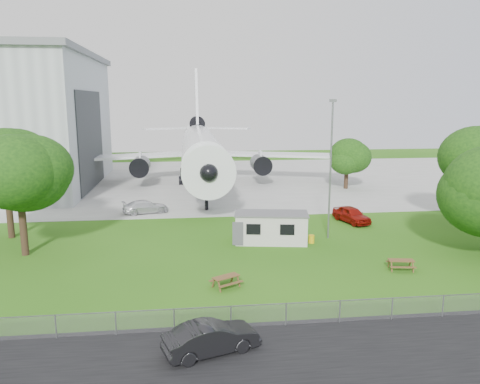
{
  "coord_description": "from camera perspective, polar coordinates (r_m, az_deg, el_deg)",
  "views": [
    {
      "loc": [
        -4.21,
        -32.57,
        12.0
      ],
      "look_at": [
        0.54,
        8.0,
        4.0
      ],
      "focal_mm": 35.0,
      "sensor_mm": 36.0,
      "label": 1
    }
  ],
  "objects": [
    {
      "name": "tree_west_small",
      "position": [
        39.68,
        -25.37,
        1.51
      ],
      "size": [
        7.47,
        7.47,
        9.89
      ],
      "color": "#382619",
      "rests_on": "ground"
    },
    {
      "name": "site_cabin",
      "position": [
        40.23,
        3.85,
        -4.35
      ],
      "size": [
        6.93,
        3.67,
        2.62
      ],
      "color": "beige",
      "rests_on": "ground"
    },
    {
      "name": "tree_east_back",
      "position": [
        50.0,
        27.09,
        3.31
      ],
      "size": [
        6.98,
        6.98,
        9.79
      ],
      "color": "#382619",
      "rests_on": "ground"
    },
    {
      "name": "lamp_mast",
      "position": [
        41.15,
        10.96,
        2.49
      ],
      "size": [
        0.16,
        0.16,
        12.0
      ],
      "primitive_type": "cylinder",
      "color": "slate",
      "rests_on": "ground"
    },
    {
      "name": "car_centre_sedan",
      "position": [
        23.61,
        -3.52,
        -17.36
      ],
      "size": [
        4.91,
        3.02,
        1.53
      ],
      "primitive_type": "imported",
      "rotation": [
        0.0,
        0.0,
        1.9
      ],
      "color": "black",
      "rests_on": "ground"
    },
    {
      "name": "picnic_east",
      "position": [
        36.09,
        18.98,
        -8.96
      ],
      "size": [
        2.02,
        1.77,
        0.76
      ],
      "primitive_type": null,
      "rotation": [
        0.0,
        0.0,
        -0.16
      ],
      "color": "brown",
      "rests_on": "ground"
    },
    {
      "name": "tree_west_big",
      "position": [
        45.36,
        -26.72,
        2.75
      ],
      "size": [
        7.64,
        7.64,
        10.19
      ],
      "color": "#382619",
      "rests_on": "ground"
    },
    {
      "name": "concrete_apron",
      "position": [
        71.7,
        -3.22,
        1.44
      ],
      "size": [
        120.0,
        46.0,
        0.03
      ],
      "primitive_type": "cube",
      "color": "#B7B7B2",
      "rests_on": "ground"
    },
    {
      "name": "airliner",
      "position": [
        68.79,
        -4.83,
        5.43
      ],
      "size": [
        46.36,
        47.73,
        17.69
      ],
      "color": "white",
      "rests_on": "ground"
    },
    {
      "name": "car_ne_hatch",
      "position": [
        48.07,
        13.44,
        -2.72
      ],
      "size": [
        3.13,
        4.95,
        1.57
      ],
      "primitive_type": "imported",
      "rotation": [
        0.0,
        0.0,
        0.3
      ],
      "color": "maroon",
      "rests_on": "ground"
    },
    {
      "name": "picnic_west",
      "position": [
        31.24,
        -1.71,
        -11.51
      ],
      "size": [
        2.3,
        2.19,
        0.76
      ],
      "primitive_type": null,
      "rotation": [
        0.0,
        0.0,
        0.51
      ],
      "color": "brown",
      "rests_on": "ground"
    },
    {
      "name": "tree_far_apron",
      "position": [
        65.79,
        12.91,
        3.99
      ],
      "size": [
        5.16,
        5.16,
        6.8
      ],
      "color": "#382619",
      "rests_on": "ground"
    },
    {
      "name": "fence",
      "position": [
        26.34,
        3.4,
        -16.04
      ],
      "size": [
        58.0,
        0.04,
        1.3
      ],
      "primitive_type": "cube",
      "color": "gray",
      "rests_on": "ground"
    },
    {
      "name": "asphalt_strip",
      "position": [
        23.33,
        4.99,
        -19.89
      ],
      "size": [
        120.0,
        8.0,
        0.02
      ],
      "primitive_type": "cube",
      "color": "black",
      "rests_on": "ground"
    },
    {
      "name": "car_apron_van",
      "position": [
        51.61,
        -11.46,
        -1.79
      ],
      "size": [
        5.18,
        3.15,
        1.4
      ],
      "primitive_type": "imported",
      "rotation": [
        0.0,
        0.0,
        1.83
      ],
      "color": "silver",
      "rests_on": "ground"
    },
    {
      "name": "ground",
      "position": [
        34.96,
        0.65,
        -8.99
      ],
      "size": [
        160.0,
        160.0,
        0.0
      ],
      "primitive_type": "plane",
      "color": "#3D781A"
    }
  ]
}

